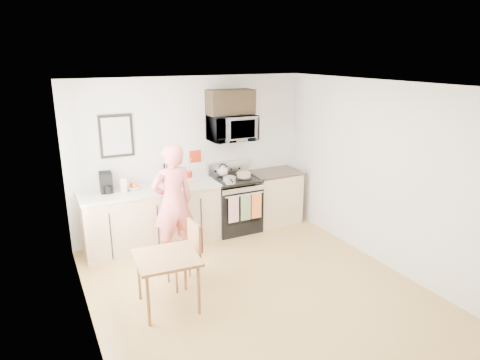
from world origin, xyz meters
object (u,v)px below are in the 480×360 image
range (235,206)px  person (173,202)px  microwave (232,128)px  dining_table (167,262)px  cake (244,175)px  chair (191,244)px

range → person: (-1.26, -0.53, 0.43)m
microwave → dining_table: 2.81m
dining_table → cake: size_ratio=2.52×
range → cake: bearing=-16.6°
dining_table → chair: bearing=42.1°
range → person: 1.43m
range → cake: 0.55m
person → chair: size_ratio=2.02×
microwave → chair: size_ratio=0.89×
cake → dining_table: bearing=-137.9°
person → chair: person is taller
range → person: person is taller
cake → person: bearing=-161.1°
range → dining_table: (-1.75, -1.76, 0.15)m
person → chair: bearing=82.5°
person → chair: 0.88m
dining_table → range: bearing=45.1°
microwave → chair: microwave is taller
range → cake: (0.15, -0.04, 0.53)m
person → cake: person is taller
cake → chair: bearing=-138.0°
range → microwave: 1.33m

